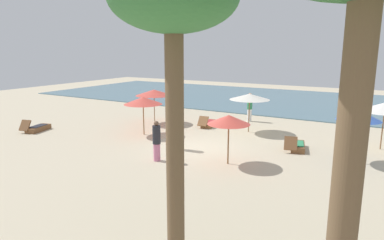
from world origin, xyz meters
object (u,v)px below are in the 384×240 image
at_px(umbrella_5, 359,115).
at_px(palm_3, 174,10).
at_px(person_0, 250,107).
at_px(lounger_1, 297,146).
at_px(umbrella_1, 250,97).
at_px(umbrella_3, 143,101).
at_px(umbrella_0, 154,93).
at_px(person_1, 177,132).
at_px(umbrella_4, 229,120).
at_px(person_2, 157,141).
at_px(lounger_2, 209,123).
at_px(lounger_0, 37,128).

bearing_deg(umbrella_5, palm_3, -105.77).
bearing_deg(person_0, lounger_1, -49.47).
bearing_deg(umbrella_1, umbrella_3, -144.11).
xyz_separation_m(umbrella_0, person_1, (4.28, -4.12, -1.11)).
bearing_deg(person_1, person_0, 84.88).
relative_size(umbrella_4, umbrella_5, 0.92).
xyz_separation_m(umbrella_1, umbrella_4, (1.24, -5.56, -0.16)).
xyz_separation_m(umbrella_1, umbrella_5, (5.68, -2.82, -0.01)).
bearing_deg(person_2, lounger_1, 44.00).
relative_size(lounger_2, person_2, 1.02).
xyz_separation_m(lounger_0, person_1, (8.77, 0.99, 0.65)).
xyz_separation_m(umbrella_0, lounger_1, (9.17, -1.42, -1.75)).
relative_size(umbrella_4, palm_3, 0.33).
relative_size(person_0, palm_3, 0.29).
relative_size(lounger_0, palm_3, 0.28).
distance_m(lounger_2, person_2, 6.95).
distance_m(lounger_1, person_0, 6.51).
bearing_deg(palm_3, lounger_2, 114.31).
distance_m(umbrella_0, umbrella_1, 6.02).
bearing_deg(lounger_0, umbrella_5, 10.61).
xyz_separation_m(umbrella_0, lounger_0, (-4.49, -5.11, -1.75)).
distance_m(umbrella_3, palm_3, 12.23).
xyz_separation_m(umbrella_0, palm_3, (8.99, -11.51, 3.38)).
xyz_separation_m(lounger_0, person_0, (9.45, 8.61, 0.75)).
bearing_deg(umbrella_0, umbrella_3, -65.07).
xyz_separation_m(umbrella_5, lounger_0, (-16.14, -3.02, -1.81)).
relative_size(umbrella_3, umbrella_4, 1.02).
bearing_deg(lounger_1, umbrella_4, -119.92).
distance_m(umbrella_1, lounger_2, 3.15).
height_order(person_1, palm_3, palm_3).
bearing_deg(umbrella_3, person_1, -25.39).
distance_m(umbrella_1, person_2, 6.94).
bearing_deg(person_1, lounger_2, 100.01).
xyz_separation_m(lounger_1, person_2, (-4.69, -4.53, 0.68)).
xyz_separation_m(umbrella_0, person_0, (4.96, 3.49, -1.00)).
height_order(umbrella_1, lounger_2, umbrella_1).
relative_size(umbrella_4, lounger_0, 1.16).
bearing_deg(lounger_0, person_2, -5.34).
distance_m(umbrella_0, umbrella_5, 11.84).
xyz_separation_m(umbrella_4, palm_3, (1.79, -6.68, 3.47)).
bearing_deg(person_0, person_1, -95.12).
xyz_separation_m(umbrella_0, umbrella_3, (1.25, -2.68, -0.06)).
height_order(person_1, person_2, person_2).
height_order(lounger_0, palm_3, palm_3).
bearing_deg(person_1, lounger_0, -173.56).
bearing_deg(umbrella_0, lounger_0, -131.25).
xyz_separation_m(umbrella_3, person_1, (3.03, -1.44, -1.05)).
distance_m(umbrella_3, umbrella_5, 10.42).
bearing_deg(umbrella_0, person_2, -53.06).
distance_m(person_2, palm_3, 8.43).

